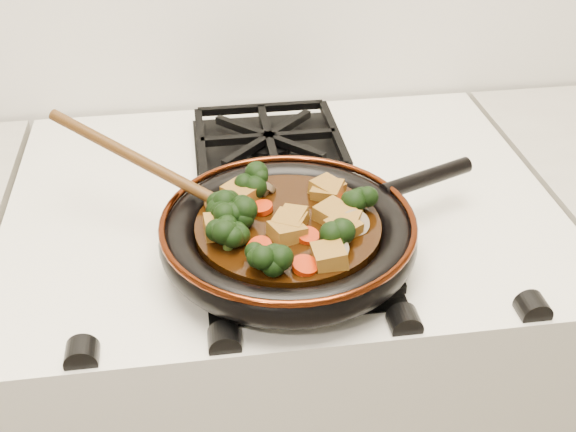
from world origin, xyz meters
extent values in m
cube|color=silver|center=(0.00, 1.69, 0.45)|extent=(0.76, 0.60, 0.90)
cylinder|color=black|center=(-0.01, 1.54, 0.93)|extent=(0.28, 0.28, 0.01)
torus|color=black|center=(-0.01, 1.54, 0.94)|extent=(0.31, 0.31, 0.04)
torus|color=#4C1C0A|center=(-0.01, 1.54, 0.96)|extent=(0.31, 0.31, 0.01)
cylinder|color=black|center=(0.19, 1.62, 0.96)|extent=(0.14, 0.07, 0.02)
cylinder|color=black|center=(-0.01, 1.54, 0.95)|extent=(0.22, 0.22, 0.02)
cube|color=brown|center=(-0.09, 1.54, 0.97)|extent=(0.04, 0.04, 0.02)
cube|color=brown|center=(0.04, 1.54, 0.97)|extent=(0.05, 0.05, 0.02)
cube|color=brown|center=(-0.06, 1.60, 0.97)|extent=(0.05, 0.05, 0.02)
cube|color=brown|center=(0.05, 1.51, 0.97)|extent=(0.05, 0.05, 0.02)
cube|color=brown|center=(-0.02, 1.52, 0.97)|extent=(0.05, 0.05, 0.03)
cube|color=brown|center=(0.05, 1.52, 0.97)|extent=(0.05, 0.05, 0.02)
cube|color=brown|center=(0.05, 1.60, 0.97)|extent=(0.05, 0.05, 0.03)
cube|color=brown|center=(-0.01, 1.53, 0.97)|extent=(0.05, 0.05, 0.02)
cube|color=brown|center=(0.02, 1.46, 0.97)|extent=(0.04, 0.04, 0.03)
cube|color=brown|center=(-0.01, 1.54, 0.97)|extent=(0.05, 0.05, 0.03)
cube|color=brown|center=(0.05, 1.60, 0.97)|extent=(0.05, 0.05, 0.02)
cylinder|color=#AD2204|center=(-0.01, 1.45, 0.96)|extent=(0.03, 0.03, 0.02)
cylinder|color=#AD2204|center=(-0.04, 1.57, 0.96)|extent=(0.03, 0.03, 0.01)
cylinder|color=#AD2204|center=(0.07, 1.58, 0.96)|extent=(0.03, 0.03, 0.02)
cylinder|color=#AD2204|center=(0.01, 1.51, 0.96)|extent=(0.03, 0.03, 0.01)
cylinder|color=#AD2204|center=(-0.05, 1.49, 0.96)|extent=(0.03, 0.03, 0.02)
cylinder|color=brown|center=(-0.07, 1.59, 0.97)|extent=(0.04, 0.04, 0.03)
cylinder|color=brown|center=(0.03, 1.48, 0.97)|extent=(0.03, 0.03, 0.02)
cylinder|color=brown|center=(-0.03, 1.62, 0.97)|extent=(0.04, 0.04, 0.03)
cylinder|color=brown|center=(-0.04, 1.62, 0.97)|extent=(0.04, 0.04, 0.02)
cylinder|color=brown|center=(0.07, 1.52, 0.97)|extent=(0.04, 0.04, 0.03)
ellipsoid|color=#492C0F|center=(-0.08, 1.59, 0.96)|extent=(0.07, 0.06, 0.02)
cylinder|color=#492C0F|center=(-0.19, 1.66, 1.00)|extent=(0.02, 0.02, 0.26)
camera|label=1|loc=(-0.11, 0.84, 1.46)|focal=45.00mm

